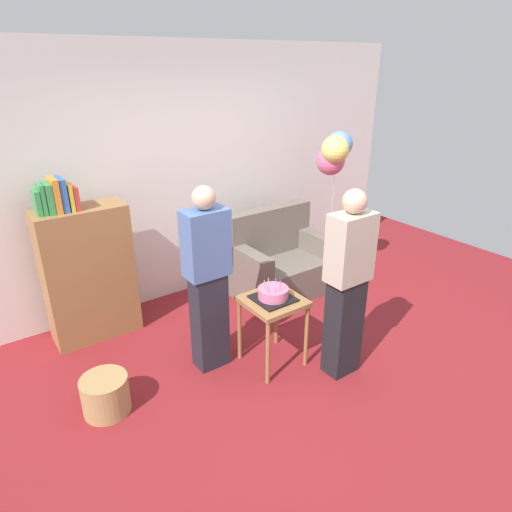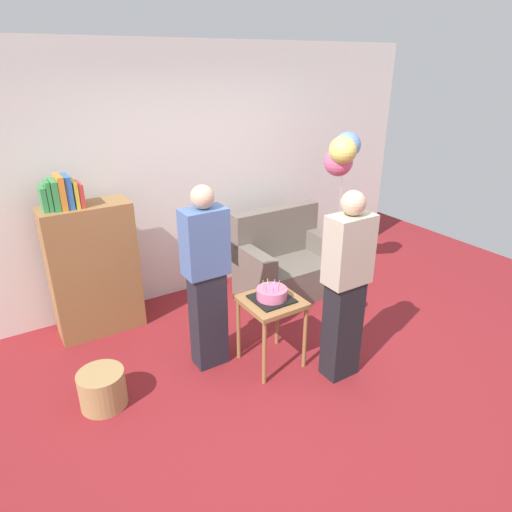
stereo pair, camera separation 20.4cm
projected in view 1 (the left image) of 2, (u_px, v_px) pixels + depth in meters
ground_plane at (299, 376)px, 3.88m from camera, size 8.00×8.00×0.00m
wall_back at (180, 176)px, 4.86m from camera, size 6.00×0.10×2.70m
couch at (280, 264)px, 5.18m from camera, size 1.10×0.70×0.96m
bookshelf at (88, 271)px, 4.22m from camera, size 0.80×0.36×1.59m
side_table at (273, 309)px, 3.86m from camera, size 0.48×0.48×0.64m
birthday_cake at (273, 294)px, 3.80m from camera, size 0.32×0.32×0.17m
person_blowing_candles at (208, 280)px, 3.72m from camera, size 0.36×0.22×1.63m
person_holding_cake at (347, 285)px, 3.63m from camera, size 0.36×0.22×1.63m
wicker_basket at (106, 395)px, 3.44m from camera, size 0.36×0.36×0.30m
handbag at (349, 299)px, 4.91m from camera, size 0.28×0.14×0.20m
balloon_bunch at (335, 152)px, 4.84m from camera, size 0.37×0.40×1.81m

